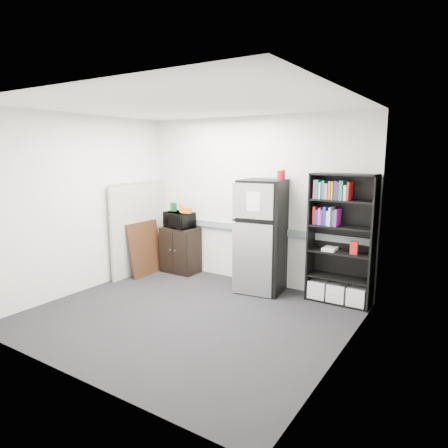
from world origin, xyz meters
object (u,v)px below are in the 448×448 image
object	(u,v)px
cabinet	(180,250)
microwave	(179,220)
bookshelf	(341,240)
refrigerator	(262,236)
cubicle_partition	(139,228)

from	to	relation	value
cabinet	microwave	world-z (taller)	microwave
bookshelf	refrigerator	bearing A→B (deg)	-172.93
microwave	bookshelf	bearing A→B (deg)	10.93
cubicle_partition	cabinet	xyz separation A→B (m)	(0.58, 0.42, -0.40)
cubicle_partition	cabinet	distance (m)	0.82
cubicle_partition	microwave	bearing A→B (deg)	34.87
cabinet	bookshelf	bearing A→B (deg)	1.30
bookshelf	microwave	distance (m)	2.85
microwave	refrigerator	distance (m)	1.69
bookshelf	cubicle_partition	world-z (taller)	bookshelf
refrigerator	cubicle_partition	bearing A→B (deg)	-179.27
cubicle_partition	refrigerator	size ratio (longest dim) A/B	0.93
bookshelf	microwave	world-z (taller)	bookshelf
cabinet	refrigerator	world-z (taller)	refrigerator
bookshelf	microwave	size ratio (longest dim) A/B	3.63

